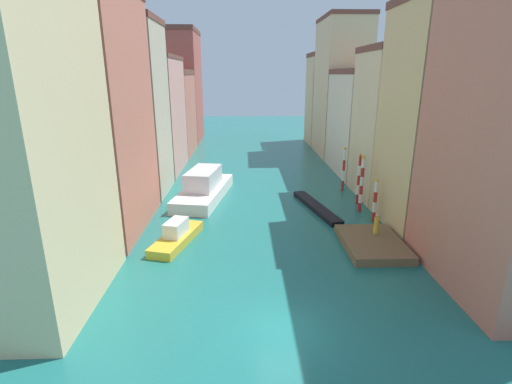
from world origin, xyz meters
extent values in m
plane|color=#1E6B66|center=(0.00, 24.50, 0.00)|extent=(154.00, 154.00, 0.00)
cube|color=beige|center=(-13.10, 3.08, 10.37)|extent=(6.31, 9.57, 20.73)
cube|color=#C6705B|center=(-13.10, 13.87, 8.97)|extent=(6.31, 11.11, 17.94)
cube|color=#BCB299|center=(-13.10, 23.77, 8.45)|extent=(6.31, 7.52, 16.90)
cube|color=brown|center=(-13.10, 23.77, 17.19)|extent=(6.44, 7.67, 0.58)
cube|color=tan|center=(-13.10, 33.71, 6.97)|extent=(6.31, 11.20, 13.94)
cube|color=brown|center=(-13.10, 33.71, 14.17)|extent=(6.44, 11.42, 0.46)
cube|color=#C6705B|center=(-13.10, 45.47, 6.05)|extent=(6.31, 11.89, 12.10)
cube|color=brown|center=(-13.10, 45.47, 12.49)|extent=(6.44, 12.13, 0.78)
cube|color=#B25147|center=(-13.10, 57.67, 9.58)|extent=(6.31, 11.96, 19.17)
cube|color=brown|center=(-13.10, 57.67, 19.56)|extent=(6.44, 12.19, 0.78)
cube|color=#DBB77A|center=(13.10, 13.56, 8.54)|extent=(6.31, 7.99, 17.08)
cube|color=beige|center=(13.10, 21.59, 7.08)|extent=(6.31, 7.85, 14.16)
cube|color=brown|center=(13.10, 21.59, 14.47)|extent=(6.44, 8.01, 0.61)
cube|color=beige|center=(13.10, 31.78, 6.07)|extent=(6.31, 11.88, 12.14)
cube|color=brown|center=(13.10, 31.78, 12.46)|extent=(6.44, 12.12, 0.65)
cube|color=beige|center=(13.10, 43.70, 9.87)|extent=(6.31, 10.98, 19.73)
cube|color=brown|center=(13.10, 43.70, 20.02)|extent=(6.44, 11.20, 0.57)
cube|color=beige|center=(13.10, 53.64, 7.49)|extent=(6.31, 7.88, 14.99)
cube|color=brown|center=(13.10, 53.64, 15.36)|extent=(6.44, 8.03, 0.74)
cube|color=brown|center=(7.56, 9.17, 0.30)|extent=(4.18, 6.08, 0.60)
cylinder|color=gold|center=(8.14, 10.29, 1.26)|extent=(0.36, 0.36, 1.31)
sphere|color=tan|center=(8.14, 10.29, 2.04)|extent=(0.26, 0.26, 0.26)
cylinder|color=red|center=(9.30, 14.22, 0.45)|extent=(0.30, 0.30, 0.89)
cylinder|color=white|center=(9.30, 14.22, 1.34)|extent=(0.30, 0.30, 0.89)
cylinder|color=red|center=(9.30, 14.22, 2.23)|extent=(0.30, 0.30, 0.89)
cylinder|color=white|center=(9.30, 14.22, 3.13)|extent=(0.30, 0.30, 0.89)
sphere|color=gold|center=(9.30, 14.22, 3.69)|extent=(0.33, 0.33, 0.33)
cylinder|color=red|center=(8.88, 16.83, 0.41)|extent=(0.31, 0.31, 0.83)
cylinder|color=white|center=(8.88, 16.83, 1.24)|extent=(0.31, 0.31, 0.83)
cylinder|color=red|center=(8.88, 16.83, 2.07)|extent=(0.31, 0.31, 0.83)
cylinder|color=white|center=(8.88, 16.83, 2.90)|extent=(0.31, 0.31, 0.83)
cylinder|color=red|center=(8.88, 16.83, 3.73)|extent=(0.31, 0.31, 0.83)
cylinder|color=white|center=(8.88, 16.83, 4.56)|extent=(0.31, 0.31, 0.83)
sphere|color=gold|center=(8.88, 16.83, 5.10)|extent=(0.35, 0.35, 0.35)
cylinder|color=red|center=(9.27, 19.02, 0.48)|extent=(0.26, 0.26, 0.96)
cylinder|color=white|center=(9.27, 19.02, 1.44)|extent=(0.26, 0.26, 0.96)
cylinder|color=red|center=(9.27, 19.02, 2.39)|extent=(0.26, 0.26, 0.96)
cylinder|color=white|center=(9.27, 19.02, 3.35)|extent=(0.26, 0.26, 0.96)
cylinder|color=red|center=(9.27, 19.02, 4.31)|extent=(0.26, 0.26, 0.96)
sphere|color=gold|center=(9.27, 19.02, 4.89)|extent=(0.28, 0.28, 0.28)
cylinder|color=red|center=(8.94, 23.39, 0.57)|extent=(0.28, 0.28, 1.13)
cylinder|color=white|center=(8.94, 23.39, 1.70)|extent=(0.28, 0.28, 1.13)
cylinder|color=red|center=(8.94, 23.39, 2.83)|extent=(0.28, 0.28, 1.13)
cylinder|color=white|center=(8.94, 23.39, 3.96)|extent=(0.28, 0.28, 1.13)
sphere|color=gold|center=(8.94, 23.39, 4.64)|extent=(0.31, 0.31, 0.31)
cube|color=white|center=(-5.87, 21.31, 0.58)|extent=(5.58, 11.54, 1.16)
cube|color=silver|center=(-5.87, 21.31, 2.09)|extent=(3.50, 5.83, 1.85)
cube|color=black|center=(4.97, 17.54, 0.22)|extent=(3.16, 9.09, 0.44)
cube|color=gold|center=(-6.88, 10.48, 0.33)|extent=(3.42, 6.37, 0.65)
cube|color=silver|center=(-6.88, 10.48, 1.21)|extent=(1.72, 2.41, 1.11)
camera|label=1|loc=(-1.81, -16.05, 12.13)|focal=26.75mm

